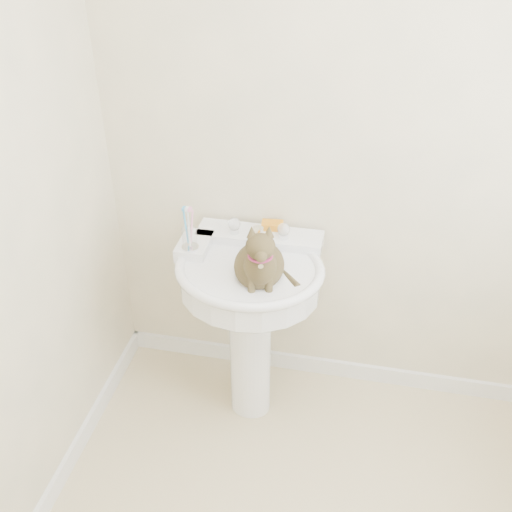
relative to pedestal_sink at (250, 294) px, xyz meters
The scene contains 7 objects.
wall_back 0.78m from the pedestal_sink, 35.02° to the left, with size 2.20×0.00×2.50m, color beige, non-canonical shape.
baseboard_back 0.80m from the pedestal_sink, 34.09° to the left, with size 2.20×0.02×0.09m, color white.
pedestal_sink is the anchor object (origin of this frame).
faucet 0.27m from the pedestal_sink, 89.03° to the left, with size 0.28×0.12×0.14m.
soap_bar 0.31m from the pedestal_sink, 78.66° to the left, with size 0.09×0.06×0.03m, color orange.
toothbrush_cup 0.34m from the pedestal_sink, behind, with size 0.07×0.07×0.19m.
cat 0.24m from the pedestal_sink, 55.23° to the right, with size 0.21×0.27×0.39m.
Camera 1 is at (0.00, -1.09, 2.18)m, focal length 42.00 mm.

